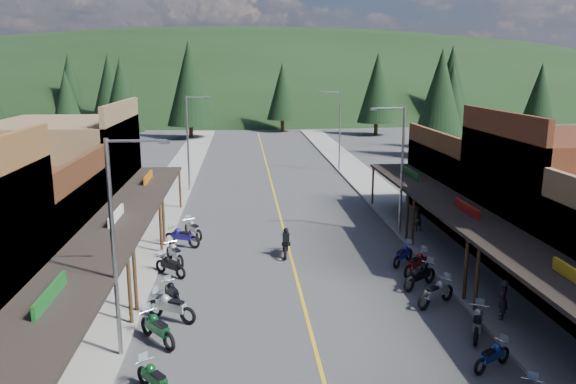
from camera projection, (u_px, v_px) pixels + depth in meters
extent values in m
plane|color=#38383A|center=(299.00, 288.00, 26.73)|extent=(220.00, 220.00, 0.00)
cube|color=gold|center=(275.00, 195.00, 46.18)|extent=(0.15, 90.00, 0.01)
cube|color=gray|center=(168.00, 196.00, 45.47)|extent=(3.40, 94.00, 0.15)
cube|color=gray|center=(378.00, 192.00, 46.87)|extent=(3.40, 94.00, 0.15)
cube|color=brown|center=(0.00, 272.00, 17.34)|extent=(0.30, 10.20, 8.20)
cube|color=black|center=(51.00, 304.00, 17.70)|extent=(3.20, 10.20, 0.18)
cylinder|color=#472D19|center=(130.00, 291.00, 22.52)|extent=(0.16, 0.16, 3.00)
cube|color=#14591E|center=(50.00, 298.00, 17.65)|extent=(0.12, 3.00, 0.70)
cube|color=#3F2111|center=(4.00, 235.00, 26.72)|extent=(8.00, 9.00, 5.00)
cube|color=#3F2111|center=(86.00, 221.00, 26.90)|extent=(0.30, 9.00, 6.20)
cube|color=black|center=(117.00, 222.00, 27.03)|extent=(3.20, 9.00, 0.18)
cylinder|color=#472D19|center=(135.00, 280.00, 23.69)|extent=(0.16, 0.16, 3.00)
cylinder|color=#472D19|center=(161.00, 228.00, 31.28)|extent=(0.16, 0.16, 3.00)
cube|color=silver|center=(116.00, 218.00, 26.99)|extent=(0.12, 3.00, 0.70)
cube|color=brown|center=(64.00, 176.00, 35.84)|extent=(8.00, 10.20, 7.00)
cube|color=brown|center=(125.00, 166.00, 36.02)|extent=(0.30, 10.20, 8.20)
cube|color=black|center=(148.00, 182.00, 36.37)|extent=(3.20, 10.20, 0.18)
cylinder|color=#472D19|center=(164.00, 223.00, 32.44)|extent=(0.16, 0.16, 3.00)
cylinder|color=#472D19|center=(180.00, 190.00, 41.20)|extent=(0.16, 0.16, 3.00)
cube|color=#CC590C|center=(148.00, 179.00, 36.33)|extent=(0.12, 3.00, 0.70)
cylinder|color=#472D19|center=(477.00, 280.00, 23.68)|extent=(0.16, 0.16, 3.00)
cube|color=#562B19|center=(567.00, 203.00, 28.75)|extent=(8.00, 9.00, 7.00)
cube|color=#562B19|center=(496.00, 193.00, 28.31)|extent=(0.30, 9.00, 8.20)
cube|color=black|center=(467.00, 214.00, 28.43)|extent=(3.20, 9.00, 0.18)
cylinder|color=#472D19|center=(466.00, 270.00, 24.84)|extent=(0.16, 0.16, 3.00)
cylinder|color=#472D19|center=(413.00, 223.00, 32.43)|extent=(0.16, 0.16, 3.00)
cube|color=#B2140F|center=(467.00, 211.00, 28.39)|extent=(0.12, 3.00, 0.70)
cube|color=#4C2D16|center=(486.00, 184.00, 38.30)|extent=(8.00, 10.20, 5.00)
cube|color=#4C2D16|center=(432.00, 176.00, 37.86)|extent=(0.30, 10.20, 6.20)
cube|color=black|center=(411.00, 178.00, 37.77)|extent=(3.20, 10.20, 0.18)
cylinder|color=#472D19|center=(407.00, 217.00, 33.60)|extent=(0.16, 0.16, 3.00)
cylinder|color=#472D19|center=(373.00, 186.00, 42.35)|extent=(0.16, 0.16, 3.00)
cube|color=#14591E|center=(411.00, 175.00, 37.72)|extent=(0.12, 3.00, 0.70)
cylinder|color=gray|center=(114.00, 253.00, 19.46)|extent=(0.16, 0.16, 8.00)
cylinder|color=gray|center=(137.00, 141.00, 18.69)|extent=(2.00, 0.10, 0.10)
cube|color=gray|center=(164.00, 142.00, 18.77)|extent=(0.35, 0.18, 0.12)
cylinder|color=gray|center=(188.00, 144.00, 46.69)|extent=(0.16, 0.16, 8.00)
cylinder|color=gray|center=(198.00, 97.00, 45.92)|extent=(2.00, 0.10, 0.10)
cube|color=gray|center=(209.00, 97.00, 46.00)|extent=(0.35, 0.18, 0.12)
cylinder|color=gray|center=(402.00, 173.00, 34.21)|extent=(0.16, 0.16, 8.00)
cylinder|color=gray|center=(388.00, 108.00, 33.28)|extent=(2.00, 0.10, 0.10)
cube|color=gray|center=(373.00, 109.00, 33.22)|extent=(0.35, 0.18, 0.12)
cylinder|color=gray|center=(340.00, 132.00, 55.61)|extent=(0.16, 0.16, 8.00)
cylinder|color=gray|center=(330.00, 92.00, 54.68)|extent=(2.00, 0.10, 0.10)
cube|color=gray|center=(321.00, 93.00, 54.62)|extent=(0.35, 0.18, 0.12)
ellipsoid|color=black|center=(251.00, 104.00, 158.04)|extent=(310.00, 140.00, 60.00)
cylinder|color=black|center=(112.00, 124.00, 92.67)|extent=(0.60, 0.60, 2.00)
cone|color=black|center=(109.00, 86.00, 91.31)|extent=(5.88, 5.88, 10.50)
cylinder|color=black|center=(191.00, 132.00, 82.12)|extent=(0.60, 0.60, 2.00)
cone|color=black|center=(189.00, 83.00, 80.60)|extent=(6.72, 6.72, 12.00)
cylinder|color=black|center=(282.00, 125.00, 91.03)|extent=(0.60, 0.60, 2.00)
cone|color=black|center=(282.00, 91.00, 89.83)|extent=(5.04, 5.04, 9.00)
cylinder|color=black|center=(376.00, 129.00, 86.32)|extent=(0.60, 0.60, 2.00)
cone|color=black|center=(377.00, 87.00, 84.95)|extent=(5.88, 5.88, 10.50)
cylinder|color=black|center=(449.00, 121.00, 99.27)|extent=(0.60, 0.60, 2.00)
cone|color=black|center=(451.00, 80.00, 97.74)|extent=(6.72, 6.72, 12.00)
cylinder|color=black|center=(537.00, 125.00, 92.45)|extent=(0.60, 0.60, 2.00)
cone|color=black|center=(540.00, 91.00, 91.25)|extent=(5.04, 5.04, 9.00)
cylinder|color=black|center=(73.00, 121.00, 97.87)|extent=(0.60, 0.60, 2.00)
cone|color=black|center=(70.00, 85.00, 96.50)|extent=(5.88, 5.88, 10.50)
cylinder|color=black|center=(71.00, 151.00, 63.66)|extent=(0.60, 0.60, 2.00)
cone|color=black|center=(67.00, 106.00, 62.56)|extent=(4.48, 4.48, 8.00)
cylinder|color=black|center=(449.00, 141.00, 72.21)|extent=(0.60, 0.60, 2.00)
cone|color=black|center=(452.00, 98.00, 71.03)|extent=(4.93, 4.93, 8.80)
cylinder|color=black|center=(125.00, 139.00, 73.70)|extent=(0.60, 0.60, 2.00)
cone|color=black|center=(122.00, 95.00, 72.44)|extent=(5.38, 5.38, 9.60)
cylinder|color=black|center=(437.00, 149.00, 65.08)|extent=(0.60, 0.60, 2.00)
cone|color=black|center=(440.00, 95.00, 63.73)|extent=(5.82, 5.82, 10.40)
imported|color=#251C2A|center=(503.00, 299.00, 22.98)|extent=(0.63, 0.73, 1.71)
imported|color=brown|center=(416.00, 218.00, 35.40)|extent=(0.91, 0.73, 1.63)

